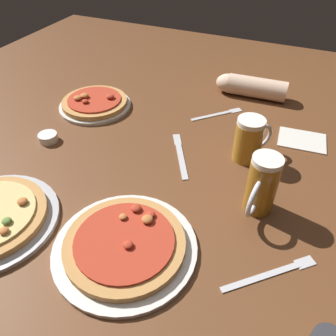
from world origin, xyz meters
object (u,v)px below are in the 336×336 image
diner_arm (249,86)px  pizza_plate_near (125,245)px  ramekin_sauce (48,137)px  beer_mug_dark (249,139)px  beer_mug_amber (261,186)px  pizza_plate_far (95,103)px  napkin_folded (302,140)px  fork_spare (272,273)px  fork_left (218,114)px  knife_right (180,154)px

diner_arm → pizza_plate_near: bearing=-95.6°
ramekin_sauce → diner_arm: size_ratio=0.22×
beer_mug_dark → diner_arm: (-0.09, 0.40, -0.03)m
beer_mug_amber → diner_arm: (-0.17, 0.61, -0.04)m
pizza_plate_far → ramekin_sauce: (-0.02, -0.25, -0.00)m
pizza_plate_far → napkin_folded: bearing=6.7°
beer_mug_amber → ramekin_sauce: bearing=177.6°
fork_spare → diner_arm: diner_arm is taller
pizza_plate_far → fork_spare: size_ratio=1.47×
diner_arm → ramekin_sauce: bearing=-132.7°
napkin_folded → beer_mug_amber: bearing=-101.3°
napkin_folded → diner_arm: (-0.24, 0.24, 0.04)m
pizza_plate_near → fork_spare: pizza_plate_near is taller
beer_mug_dark → beer_mug_amber: size_ratio=0.84×
beer_mug_amber → fork_left: 0.48m
pizza_plate_near → fork_spare: (0.33, 0.07, -0.01)m
fork_spare → beer_mug_dark: bearing=111.2°
beer_mug_dark → knife_right: (-0.19, -0.07, -0.07)m
ramekin_sauce → diner_arm: diner_arm is taller
beer_mug_dark → fork_left: size_ratio=0.87×
fork_spare → napkin_folded: bearing=90.0°
ramekin_sauce → fork_spare: 0.80m
beer_mug_amber → diner_arm: beer_mug_amber is taller
pizza_plate_near → beer_mug_amber: size_ratio=2.02×
fork_spare → beer_mug_amber: bearing=112.2°
knife_right → beer_mug_amber: bearing=-26.2°
pizza_plate_far → ramekin_sauce: 0.25m
fork_spare → ramekin_sauce: bearing=164.8°
fork_spare → fork_left: bearing=117.2°
pizza_plate_far → fork_spare: pizza_plate_far is taller
pizza_plate_near → diner_arm: size_ratio=1.20×
napkin_folded → fork_left: size_ratio=0.95×
beer_mug_dark → diner_arm: 0.41m
pizza_plate_far → beer_mug_dark: size_ratio=1.94×
beer_mug_dark → fork_spare: (0.15, -0.39, -0.07)m
beer_mug_dark → pizza_plate_far: bearing=172.9°
napkin_folded → knife_right: bearing=-145.3°
fork_left → diner_arm: bearing=71.3°
ramekin_sauce → napkin_folded: size_ratio=0.41×
pizza_plate_near → ramekin_sauce: bearing=147.9°
fork_left → fork_spare: bearing=-62.8°
beer_mug_amber → knife_right: beer_mug_amber is taller
napkin_folded → fork_left: bearing=171.3°
pizza_plate_near → ramekin_sauce: 0.53m
diner_arm → napkin_folded: bearing=-44.5°
pizza_plate_near → beer_mug_amber: beer_mug_amber is taller
beer_mug_amber → fork_spare: bearing=-67.8°
pizza_plate_far → beer_mug_dark: 0.61m
pizza_plate_far → diner_arm: 0.61m
fork_left → ramekin_sauce: bearing=-140.4°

